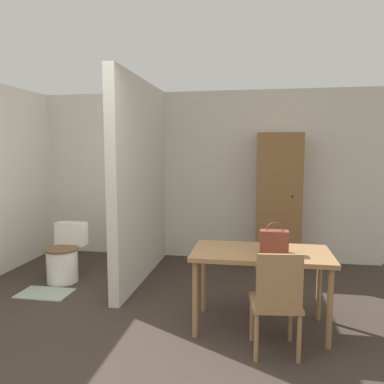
{
  "coord_description": "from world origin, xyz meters",
  "views": [
    {
      "loc": [
        1.0,
        -2.3,
        1.64
      ],
      "look_at": [
        0.37,
        1.38,
        1.22
      ],
      "focal_mm": 35.0,
      "sensor_mm": 36.0,
      "label": 1
    }
  ],
  "objects": [
    {
      "name": "wooden_cabinet",
      "position": [
        1.31,
        3.0,
        0.94
      ],
      "size": [
        0.61,
        0.49,
        1.87
      ],
      "color": "brown",
      "rests_on": "ground_plane"
    },
    {
      "name": "bath_mat",
      "position": [
        -1.36,
        1.48,
        0.01
      ],
      "size": [
        0.59,
        0.38,
        0.01
      ],
      "color": "#99A899",
      "rests_on": "ground_plane"
    },
    {
      "name": "wooden_chair",
      "position": [
        1.18,
        0.61,
        0.46
      ],
      "size": [
        0.43,
        0.43,
        0.87
      ],
      "rotation": [
        0.0,
        0.0,
        0.12
      ],
      "color": "#997047",
      "rests_on": "ground_plane"
    },
    {
      "name": "partition_wall",
      "position": [
        -0.44,
        2.25,
        1.25
      ],
      "size": [
        0.12,
        2.01,
        2.5
      ],
      "color": "beige",
      "rests_on": "ground_plane"
    },
    {
      "name": "dining_table",
      "position": [
        1.06,
        1.07,
        0.65
      ],
      "size": [
        1.24,
        0.66,
        0.73
      ],
      "color": "#997047",
      "rests_on": "ground_plane"
    },
    {
      "name": "handbag",
      "position": [
        1.17,
        1.02,
        0.83
      ],
      "size": [
        0.25,
        0.12,
        0.28
      ],
      "color": "brown",
      "rests_on": "dining_table"
    },
    {
      "name": "wall_back",
      "position": [
        0.0,
        3.32,
        1.25
      ],
      "size": [
        5.58,
        0.12,
        2.5
      ],
      "color": "beige",
      "rests_on": "ground_plane"
    },
    {
      "name": "toilet",
      "position": [
        -1.36,
        1.95,
        0.3
      ],
      "size": [
        0.4,
        0.55,
        0.7
      ],
      "color": "white",
      "rests_on": "ground_plane"
    }
  ]
}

